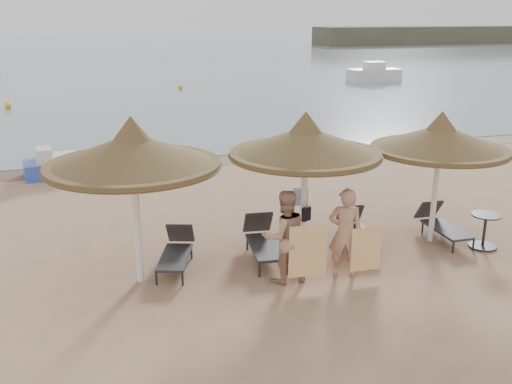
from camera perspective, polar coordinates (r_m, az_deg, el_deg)
The scene contains 20 objects.
ground at distance 11.92m, azimuth 3.35°, elevation -7.67°, with size 160.00×160.00×0.00m, color tan.
sea at distance 90.32m, azimuth -14.99°, elevation 13.62°, with size 200.00×140.00×0.03m, color slate.
wet_sand_strip at distance 20.50m, azimuth -5.77°, elevation 3.07°, with size 200.00×1.60×0.01m, color brown.
palapa_left at distance 10.75m, azimuth -12.24°, elevation 3.95°, with size 3.31×3.31×3.28m.
palapa_center at distance 11.77m, azimuth 4.96°, elevation 4.96°, with size 3.19×3.19×3.17m.
palapa_right at distance 13.24m, azimuth 17.93°, elevation 5.08°, with size 3.06×3.06×3.03m.
lounger_far_left at distance 12.03m, azimuth -7.95°, elevation -5.79°, with size 1.07×1.79×0.76m.
lounger_near_left at distance 12.36m, azimuth 0.73°, elevation -4.80°, with size 0.82×1.93×0.84m.
lounger_near_right at distance 13.20m, azimuth 9.98°, elevation -3.70°, with size 0.88×1.82×0.78m.
lounger_far_right at distance 14.07m, azimuth 18.02°, elevation -3.02°, with size 0.62×1.72×0.76m.
side_table at distance 13.79m, azimuth 21.86°, elevation -3.72°, with size 0.65×0.65×0.79m.
person_left at distance 10.99m, azimuth 2.88°, elevation -3.74°, with size 1.00×0.65×2.17m, color tan.
person_right at distance 11.33m, azimuth 8.95°, elevation -3.36°, with size 0.98×0.64×2.14m, color tan.
towel_left at distance 10.94m, azimuth 5.21°, elevation -5.92°, with size 0.75×0.09×1.05m.
towel_right at distance 11.44m, azimuth 10.98°, elevation -5.63°, with size 0.65×0.04×0.91m.
bag_patterned at distance 12.25m, azimuth 4.50°, elevation -0.45°, with size 0.33×0.20×0.40m.
bag_dark at distance 12.04m, azimuth 5.05°, elevation -2.20°, with size 0.22×0.15×0.30m.
pedal_boat at distance 19.63m, azimuth -19.34°, elevation 2.57°, with size 2.18×1.47×0.95m.
buoy_left at distance 34.77m, azimuth -23.55°, elevation 7.94°, with size 0.39×0.39×0.39m, color yellow.
buoy_mid at distance 40.87m, azimuth -7.56°, elevation 10.37°, with size 0.32×0.32×0.32m, color yellow.
Camera 1 is at (-3.81, -10.10, 5.04)m, focal length 40.00 mm.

